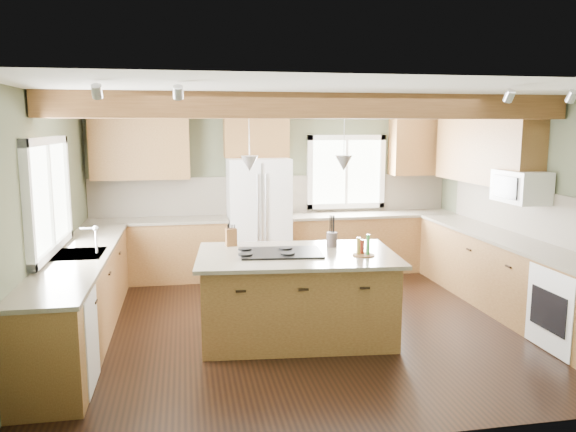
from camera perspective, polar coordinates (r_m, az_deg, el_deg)
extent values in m
plane|color=black|center=(6.64, 2.10, -10.81)|extent=(5.60, 5.60, 0.00)
plane|color=silver|center=(6.26, 2.24, 12.19)|extent=(5.60, 5.60, 0.00)
plane|color=#484F38|center=(8.76, -1.41, 2.78)|extent=(5.60, 0.00, 5.60)
plane|color=#484F38|center=(6.34, -23.38, -0.39)|extent=(0.00, 5.00, 5.00)
plane|color=#484F38|center=(7.45, 23.69, 0.90)|extent=(0.00, 5.00, 5.00)
cube|color=#583319|center=(5.90, 3.01, 11.11)|extent=(5.55, 0.26, 0.26)
cube|color=#583319|center=(8.61, -1.33, 10.94)|extent=(5.55, 0.20, 0.10)
cube|color=brown|center=(8.75, -1.39, 2.18)|extent=(5.58, 0.03, 0.58)
cube|color=brown|center=(7.49, 23.34, 0.27)|extent=(0.03, 3.70, 0.58)
cube|color=brown|center=(8.51, -13.08, -3.52)|extent=(2.02, 0.60, 0.88)
cube|color=#4F483A|center=(8.42, -13.19, -0.46)|extent=(2.06, 0.64, 0.04)
cube|color=brown|center=(8.96, 8.38, -2.74)|extent=(2.62, 0.60, 0.88)
cube|color=#4F483A|center=(8.88, 8.45, 0.17)|extent=(2.66, 0.64, 0.04)
cube|color=brown|center=(6.51, -20.21, -7.73)|extent=(0.60, 3.70, 0.88)
cube|color=#4F483A|center=(6.40, -20.43, -3.78)|extent=(0.64, 3.74, 0.04)
cube|color=brown|center=(7.49, 21.15, -5.62)|extent=(0.60, 3.70, 0.88)
cube|color=#4F483A|center=(7.39, 21.35, -2.16)|extent=(0.64, 3.74, 0.04)
cube|color=brown|center=(8.45, -14.77, 6.68)|extent=(1.40, 0.35, 0.90)
cube|color=brown|center=(8.49, -3.26, 8.32)|extent=(0.96, 0.35, 0.70)
cube|color=brown|center=(8.06, 19.36, 6.36)|extent=(0.35, 2.20, 0.90)
cube|color=brown|center=(9.19, 13.17, 6.91)|extent=(0.90, 0.35, 0.90)
cube|color=white|center=(6.35, -23.25, 1.92)|extent=(0.04, 1.60, 1.05)
cube|color=white|center=(8.97, 5.90, 4.49)|extent=(1.10, 0.04, 1.00)
cube|color=#262628|center=(6.40, -20.44, -3.73)|extent=(0.50, 0.65, 0.03)
cylinder|color=#B2B2B7|center=(6.34, -18.91, -2.42)|extent=(0.02, 0.02, 0.28)
cube|color=white|center=(5.30, -22.47, -11.83)|extent=(0.60, 0.60, 0.84)
cube|color=white|center=(6.46, 27.13, -8.40)|extent=(0.60, 0.72, 0.84)
cube|color=white|center=(7.26, 22.60, 2.77)|extent=(0.40, 0.70, 0.38)
cone|color=#B2B2B7|center=(5.83, -3.93, 5.32)|extent=(0.18, 0.18, 0.16)
cone|color=#B2B2B7|center=(5.94, 5.69, 5.37)|extent=(0.18, 0.18, 0.16)
cube|color=white|center=(8.40, -3.01, -0.26)|extent=(0.90, 0.74, 1.80)
cube|color=brown|center=(6.13, 0.88, -8.19)|extent=(2.08, 1.38, 0.88)
cube|color=#4F483A|center=(6.01, 0.89, -4.00)|extent=(2.22, 1.53, 0.04)
cube|color=black|center=(5.99, -0.68, -3.75)|extent=(0.91, 0.65, 0.02)
cube|color=brown|center=(6.39, -5.79, -2.16)|extent=(0.13, 0.10, 0.20)
cylinder|color=#3B352F|center=(6.34, 4.48, -2.39)|extent=(0.13, 0.13, 0.16)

